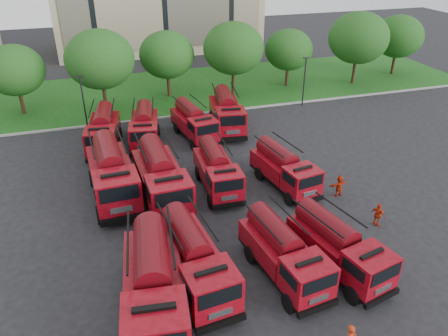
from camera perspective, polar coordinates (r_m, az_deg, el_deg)
The scene contains 28 objects.
ground at distance 29.09m, azimuth 3.79°, elevation -5.64°, with size 140.00×140.00×0.00m, color black.
lawn at distance 51.80m, azimuth -6.47°, elevation 10.11°, with size 70.00×16.00×0.12m, color #144312.
curb at distance 44.33m, azimuth -4.38°, elevation 6.99°, with size 70.00×0.30×0.14m, color gray.
tree_1 at distance 47.41m, azimuth -25.70°, elevation 11.44°, with size 5.71×5.71×6.98m.
tree_2 at distance 45.23m, azimuth -15.92°, elevation 13.49°, with size 6.72×6.72×8.22m.
tree_3 at distance 48.46m, azimuth -7.48°, elevation 14.45°, with size 5.88×5.88×7.19m.
tree_4 at distance 48.57m, azimuth 1.25°, elevation 15.36°, with size 6.55×6.55×8.01m.
tree_5 at distance 52.22m, azimuth 8.45°, elevation 15.03°, with size 5.46×5.46×6.68m.
tree_6 at distance 54.59m, azimuth 17.17°, elevation 15.93°, with size 6.89×6.89×8.42m.
tree_7 at distance 60.37m, azimuth 21.82°, elevation 15.67°, with size 6.05×6.05×7.39m.
lamp_post_0 at distance 41.80m, azimuth -17.90°, elevation 8.45°, with size 0.60×0.25×5.11m.
lamp_post_1 at distance 46.72m, azimuth 10.46°, elevation 11.41°, with size 0.60×0.25×5.11m.
fire_truck_0 at distance 21.25m, azimuth -9.17°, elevation -14.96°, with size 3.65×8.21×3.62m.
fire_truck_1 at distance 22.73m, azimuth -3.93°, elevation -11.83°, with size 3.20×7.30×3.22m.
fire_truck_2 at distance 23.50m, azimuth 7.79°, elevation -10.91°, with size 3.08×6.75×2.96m.
fire_truck_3 at distance 24.46m, azimuth 14.68°, elevation -9.89°, with size 3.62×6.84×2.96m.
fire_truck_4 at distance 30.58m, azimuth -14.41°, elevation -0.70°, with size 3.28×8.14×3.64m.
fire_truck_5 at distance 29.55m, azimuth -8.23°, elevation -1.20°, with size 3.16×7.96×3.57m.
fire_truck_6 at distance 30.79m, azimuth -0.91°, elevation -0.25°, with size 2.57×6.56×2.95m.
fire_truck_7 at distance 31.33m, azimuth 7.86°, elevation -0.05°, with size 3.21×6.63×2.89m.
fire_truck_8 at distance 38.08m, azimuth -15.48°, elevation 4.74°, with size 3.35×7.22×3.16m.
fire_truck_9 at distance 38.22m, azimuth -10.36°, elevation 5.30°, with size 3.33×6.91×3.02m.
fire_truck_10 at distance 38.76m, azimuth -3.96°, elevation 6.01°, with size 3.17×6.76×2.96m.
fire_truck_11 at distance 40.38m, azimuth 0.35°, elevation 7.30°, with size 3.60×7.59×3.32m.
firefighter_2 at distance 29.33m, azimuth 19.22°, elevation -7.10°, with size 0.94×0.54×1.61m, color #B4280D.
firefighter_3 at distance 26.01m, azimuth 14.76°, elevation -11.46°, with size 1.12×0.58×1.73m, color black.
firefighter_4 at distance 26.56m, azimuth -4.81°, elevation -9.49°, with size 0.94×0.62×1.93m, color black.
firefighter_5 at distance 31.69m, azimuth 14.63°, elevation -3.48°, with size 1.46×0.63×1.57m, color #B4280D.
Camera 1 is at (-8.90, -22.37, 16.34)m, focal length 35.00 mm.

